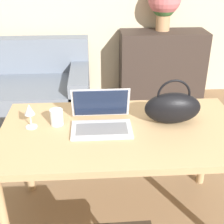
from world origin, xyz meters
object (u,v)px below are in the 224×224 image
at_px(laptop, 101,117).
at_px(flower_vase, 164,2).
at_px(drinking_glass, 57,117).
at_px(handbag, 173,107).
at_px(wine_glass, 29,111).
at_px(couch, 9,93).

distance_m(laptop, flower_vase, 2.19).
relative_size(laptop, flower_vase, 0.66).
bearing_deg(laptop, drinking_glass, 173.56).
bearing_deg(handbag, drinking_glass, 178.16).
bearing_deg(wine_glass, handbag, 0.32).
height_order(couch, drinking_glass, drinking_glass).
bearing_deg(wine_glass, couch, 109.66).
xyz_separation_m(drinking_glass, handbag, (0.72, -0.02, 0.06)).
bearing_deg(couch, wine_glass, -70.34).
height_order(laptop, handbag, handbag).
height_order(wine_glass, flower_vase, flower_vase).
bearing_deg(flower_vase, drinking_glass, -118.52).
relative_size(wine_glass, handbag, 0.44).
relative_size(handbag, flower_vase, 0.63).
distance_m(couch, laptop, 1.94).
xyz_separation_m(laptop, handbag, (0.44, 0.01, 0.05)).
relative_size(laptop, handbag, 1.04).
xyz_separation_m(laptop, flower_vase, (0.79, 2.00, 0.40)).
relative_size(drinking_glass, handbag, 0.29).
height_order(couch, flower_vase, flower_vase).
bearing_deg(flower_vase, laptop, -111.68).
xyz_separation_m(couch, laptop, (0.99, -1.58, 0.51)).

